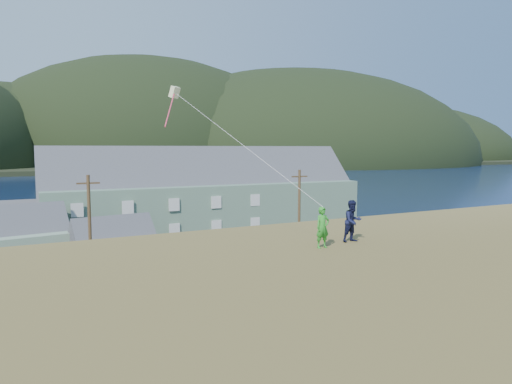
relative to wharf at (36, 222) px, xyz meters
The scene contains 13 objects.
ground 40.45m from the wharf, 81.47° to the right, with size 900.00×900.00×0.00m, color #0A1638.
grass_strip 42.43m from the wharf, 81.87° to the right, with size 110.00×8.00×0.10m, color #4C3D19.
waterfront_lot 23.77m from the wharf, 75.38° to the right, with size 72.00×36.00×0.12m, color #28282B.
wharf is the anchor object (origin of this frame).
far_shore 290.06m from the wharf, 88.81° to the left, with size 900.00×320.00×2.00m, color black.
far_hills 242.97m from the wharf, 80.14° to the left, with size 760.00×265.00×143.00m.
lodge 27.44m from the wharf, 44.03° to the right, with size 39.30×11.74×13.74m.
shed_palegreen_near 26.98m from the wharf, 95.56° to the right, with size 10.72×7.62×7.21m.
shed_white 30.60m from the wharf, 78.57° to the right, with size 7.88×5.75×5.82m.
utility_poles 39.05m from the wharf, 82.56° to the right, with size 30.34×0.24×9.10m.
kite_flyer_green 59.55m from the wharf, 80.90° to the right, with size 0.59×0.39×1.63m, color green.
kite_flyer_navy 59.48m from the wharf, 79.11° to the right, with size 0.85×0.66×1.75m, color #141738.
kite_rig 53.23m from the wharf, 83.72° to the right, with size 2.47×4.00×9.64m.
Camera 1 is at (-6.93, -32.92, 11.10)m, focal length 32.00 mm.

